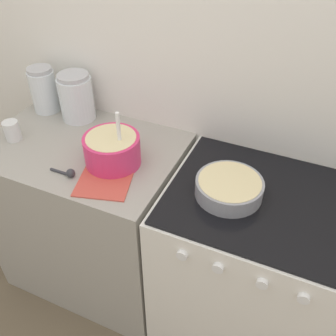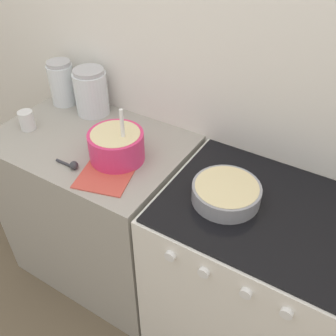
# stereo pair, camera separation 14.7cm
# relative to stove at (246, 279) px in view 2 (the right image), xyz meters

# --- Properties ---
(wall_back) EXTENTS (4.78, 0.05, 2.40)m
(wall_back) POSITION_rel_stove_xyz_m (-0.39, 0.33, 0.75)
(wall_back) COLOR white
(wall_back) RESTS_ON ground_plane
(countertop_cabinet) EXTENTS (0.89, 0.61, 0.91)m
(countertop_cabinet) POSITION_rel_stove_xyz_m (-0.84, 0.00, 0.00)
(countertop_cabinet) COLOR #9E998E
(countertop_cabinet) RESTS_ON ground_plane
(stove) EXTENTS (0.75, 0.63, 0.91)m
(stove) POSITION_rel_stove_xyz_m (0.00, 0.00, 0.00)
(stove) COLOR white
(stove) RESTS_ON ground_plane
(mixing_bowl) EXTENTS (0.23, 0.23, 0.25)m
(mixing_bowl) POSITION_rel_stove_xyz_m (-0.63, -0.04, 0.53)
(mixing_bowl) COLOR #E0336B
(mixing_bowl) RESTS_ON countertop_cabinet
(baking_pan) EXTENTS (0.26, 0.26, 0.07)m
(baking_pan) POSITION_rel_stove_xyz_m (-0.13, -0.04, 0.49)
(baking_pan) COLOR gray
(baking_pan) RESTS_ON stove
(storage_jar_left) EXTENTS (0.13, 0.13, 0.23)m
(storage_jar_left) POSITION_rel_stove_xyz_m (-1.17, 0.21, 0.55)
(storage_jar_left) COLOR silver
(storage_jar_left) RESTS_ON countertop_cabinet
(storage_jar_middle) EXTENTS (0.16, 0.16, 0.23)m
(storage_jar_middle) POSITION_rel_stove_xyz_m (-0.97, 0.21, 0.55)
(storage_jar_middle) COLOR silver
(storage_jar_middle) RESTS_ON countertop_cabinet
(tin_can) EXTENTS (0.07, 0.07, 0.09)m
(tin_can) POSITION_rel_stove_xyz_m (-1.14, -0.08, 0.50)
(tin_can) COLOR silver
(tin_can) RESTS_ON countertop_cabinet
(recipe_page) EXTENTS (0.26, 0.27, 0.01)m
(recipe_page) POSITION_rel_stove_xyz_m (-0.61, -0.16, 0.46)
(recipe_page) COLOR #CC4C3F
(recipe_page) RESTS_ON countertop_cabinet
(measuring_spoon) EXTENTS (0.12, 0.04, 0.04)m
(measuring_spoon) POSITION_rel_stove_xyz_m (-0.76, -0.19, 0.47)
(measuring_spoon) COLOR #333338
(measuring_spoon) RESTS_ON countertop_cabinet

